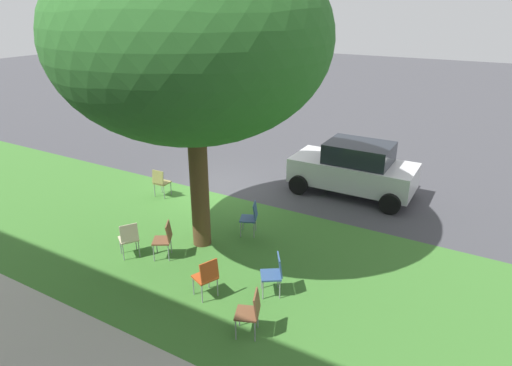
{
  "coord_description": "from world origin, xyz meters",
  "views": [
    {
      "loc": [
        -7.31,
        10.5,
        5.52
      ],
      "look_at": [
        -2.19,
        1.52,
        1.26
      ],
      "focal_mm": 30.82,
      "sensor_mm": 36.0,
      "label": 1
    }
  ],
  "objects_px": {
    "chair_5": "(165,237)",
    "chair_4": "(251,310)",
    "parked_car": "(354,168)",
    "chair_1": "(161,181)",
    "chair_0": "(207,275)",
    "chair_2": "(129,237)",
    "chair_6": "(251,216)",
    "street_tree": "(192,39)",
    "chair_3": "(274,272)"
  },
  "relations": [
    {
      "from": "chair_5",
      "to": "chair_4",
      "type": "bearing_deg",
      "value": 157.65
    },
    {
      "from": "parked_car",
      "to": "chair_1",
      "type": "bearing_deg",
      "value": 32.17
    },
    {
      "from": "chair_1",
      "to": "parked_car",
      "type": "distance_m",
      "value": 5.9
    },
    {
      "from": "chair_0",
      "to": "chair_2",
      "type": "distance_m",
      "value": 2.48
    },
    {
      "from": "chair_1",
      "to": "chair_6",
      "type": "height_order",
      "value": "same"
    },
    {
      "from": "street_tree",
      "to": "chair_6",
      "type": "relative_size",
      "value": 7.95
    },
    {
      "from": "chair_1",
      "to": "chair_6",
      "type": "distance_m",
      "value": 3.63
    },
    {
      "from": "chair_2",
      "to": "chair_3",
      "type": "distance_m",
      "value": 3.58
    },
    {
      "from": "chair_4",
      "to": "chair_1",
      "type": "bearing_deg",
      "value": -35.38
    },
    {
      "from": "chair_1",
      "to": "chair_3",
      "type": "bearing_deg",
      "value": 153.69
    },
    {
      "from": "chair_1",
      "to": "chair_5",
      "type": "distance_m",
      "value": 3.54
    },
    {
      "from": "street_tree",
      "to": "parked_car",
      "type": "xyz_separation_m",
      "value": [
        -2.24,
        -4.8,
        -3.98
      ]
    },
    {
      "from": "chair_0",
      "to": "chair_1",
      "type": "xyz_separation_m",
      "value": [
        4.12,
        -3.36,
        0.0
      ]
    },
    {
      "from": "chair_1",
      "to": "chair_2",
      "type": "relative_size",
      "value": 1.0
    },
    {
      "from": "street_tree",
      "to": "chair_0",
      "type": "distance_m",
      "value": 4.82
    },
    {
      "from": "street_tree",
      "to": "chair_6",
      "type": "distance_m",
      "value": 4.49
    },
    {
      "from": "street_tree",
      "to": "chair_0",
      "type": "relative_size",
      "value": 7.95
    },
    {
      "from": "chair_4",
      "to": "chair_6",
      "type": "xyz_separation_m",
      "value": [
        1.85,
        -3.17,
        0.0
      ]
    },
    {
      "from": "chair_0",
      "to": "chair_3",
      "type": "bearing_deg",
      "value": -144.86
    },
    {
      "from": "chair_2",
      "to": "chair_0",
      "type": "bearing_deg",
      "value": 171.59
    },
    {
      "from": "chair_3",
      "to": "parked_car",
      "type": "distance_m",
      "value": 5.74
    },
    {
      "from": "chair_2",
      "to": "chair_6",
      "type": "height_order",
      "value": "same"
    },
    {
      "from": "street_tree",
      "to": "chair_1",
      "type": "relative_size",
      "value": 7.95
    },
    {
      "from": "chair_5",
      "to": "parked_car",
      "type": "distance_m",
      "value": 6.31
    },
    {
      "from": "chair_3",
      "to": "chair_6",
      "type": "bearing_deg",
      "value": -49.04
    },
    {
      "from": "chair_6",
      "to": "chair_3",
      "type": "bearing_deg",
      "value": 130.96
    },
    {
      "from": "chair_0",
      "to": "chair_4",
      "type": "xyz_separation_m",
      "value": [
        -1.3,
        0.49,
        0.0
      ]
    },
    {
      "from": "chair_3",
      "to": "chair_6",
      "type": "height_order",
      "value": "same"
    },
    {
      "from": "chair_4",
      "to": "chair_6",
      "type": "height_order",
      "value": "same"
    },
    {
      "from": "chair_1",
      "to": "parked_car",
      "type": "bearing_deg",
      "value": -147.83
    },
    {
      "from": "chair_5",
      "to": "chair_6",
      "type": "distance_m",
      "value": 2.26
    },
    {
      "from": "chair_2",
      "to": "parked_car",
      "type": "bearing_deg",
      "value": -118.43
    },
    {
      "from": "street_tree",
      "to": "chair_5",
      "type": "relative_size",
      "value": 7.95
    },
    {
      "from": "street_tree",
      "to": "chair_4",
      "type": "height_order",
      "value": "street_tree"
    },
    {
      "from": "chair_1",
      "to": "chair_5",
      "type": "height_order",
      "value": "same"
    },
    {
      "from": "chair_2",
      "to": "chair_4",
      "type": "distance_m",
      "value": 3.85
    },
    {
      "from": "chair_5",
      "to": "street_tree",
      "type": "bearing_deg",
      "value": -110.56
    },
    {
      "from": "chair_0",
      "to": "chair_4",
      "type": "relative_size",
      "value": 1.0
    },
    {
      "from": "chair_1",
      "to": "street_tree",
      "type": "bearing_deg",
      "value": 148.78
    },
    {
      "from": "street_tree",
      "to": "chair_4",
      "type": "relative_size",
      "value": 7.95
    },
    {
      "from": "street_tree",
      "to": "chair_5",
      "type": "xyz_separation_m",
      "value": [
        0.35,
        0.94,
        -4.3
      ]
    },
    {
      "from": "street_tree",
      "to": "chair_5",
      "type": "distance_m",
      "value": 4.42
    },
    {
      "from": "chair_2",
      "to": "chair_4",
      "type": "xyz_separation_m",
      "value": [
        -3.75,
        0.85,
        0.0
      ]
    },
    {
      "from": "chair_3",
      "to": "chair_5",
      "type": "distance_m",
      "value": 2.83
    },
    {
      "from": "street_tree",
      "to": "chair_2",
      "type": "xyz_separation_m",
      "value": [
        1.08,
        1.34,
        -4.3
      ]
    },
    {
      "from": "chair_5",
      "to": "chair_6",
      "type": "xyz_separation_m",
      "value": [
        -1.18,
        -1.93,
        0.0
      ]
    },
    {
      "from": "chair_3",
      "to": "chair_1",
      "type": "bearing_deg",
      "value": -26.31
    },
    {
      "from": "chair_0",
      "to": "chair_1",
      "type": "relative_size",
      "value": 1.0
    },
    {
      "from": "chair_0",
      "to": "chair_3",
      "type": "xyz_separation_m",
      "value": [
        -1.11,
        -0.78,
        0.0
      ]
    },
    {
      "from": "street_tree",
      "to": "chair_2",
      "type": "relative_size",
      "value": 7.95
    }
  ]
}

